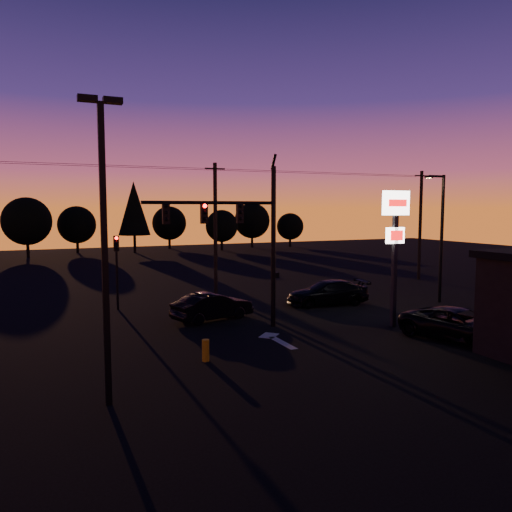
{
  "coord_description": "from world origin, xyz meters",
  "views": [
    {
      "loc": [
        -9.42,
        -18.21,
        5.95
      ],
      "look_at": [
        1.0,
        5.0,
        3.5
      ],
      "focal_mm": 35.0,
      "sensor_mm": 36.0,
      "label": 1
    }
  ],
  "objects": [
    {
      "name": "ground",
      "position": [
        0.0,
        0.0,
        0.0
      ],
      "size": [
        120.0,
        120.0,
        0.0
      ],
      "primitive_type": "plane",
      "color": "black",
      "rests_on": "ground"
    },
    {
      "name": "utility_pole_1",
      "position": [
        2.0,
        14.0,
        4.59
      ],
      "size": [
        1.4,
        0.26,
        9.0
      ],
      "color": "black",
      "rests_on": "ground"
    },
    {
      "name": "car_right",
      "position": [
        7.08,
        7.77,
        0.74
      ],
      "size": [
        5.38,
        2.84,
        1.49
      ],
      "primitive_type": "imported",
      "rotation": [
        0.0,
        0.0,
        -1.72
      ],
      "color": "black",
      "rests_on": "ground"
    },
    {
      "name": "suv_parked",
      "position": [
        7.93,
        -1.88,
        0.72
      ],
      "size": [
        3.77,
        5.67,
        1.45
      ],
      "primitive_type": "imported",
      "rotation": [
        0.0,
        0.0,
        0.29
      ],
      "color": "black",
      "rests_on": "ground"
    },
    {
      "name": "parking_lot_light",
      "position": [
        -7.5,
        -3.0,
        5.27
      ],
      "size": [
        1.25,
        0.3,
        9.14
      ],
      "color": "black",
      "rests_on": "ground"
    },
    {
      "name": "traffic_signal_mast",
      "position": [
        -0.1,
        3.99,
        4.94
      ],
      "size": [
        6.79,
        0.52,
        8.58
      ],
      "color": "black",
      "rests_on": "ground"
    },
    {
      "name": "pylon_sign",
      "position": [
        7.0,
        1.5,
        4.91
      ],
      "size": [
        1.5,
        0.28,
        6.8
      ],
      "color": "black",
      "rests_on": "ground"
    },
    {
      "name": "car_mid",
      "position": [
        -0.8,
        6.65,
        0.73
      ],
      "size": [
        4.68,
        2.65,
        1.46
      ],
      "primitive_type": "imported",
      "rotation": [
        0.0,
        0.0,
        1.83
      ],
      "color": "black",
      "rests_on": "ground"
    },
    {
      "name": "power_wires",
      "position": [
        2.0,
        14.0,
        8.57
      ],
      "size": [
        36.0,
        1.22,
        0.07
      ],
      "color": "black",
      "rests_on": "ground"
    },
    {
      "name": "utility_pole_2",
      "position": [
        20.0,
        14.0,
        4.59
      ],
      "size": [
        1.4,
        0.26,
        9.0
      ],
      "color": "black",
      "rests_on": "ground"
    },
    {
      "name": "tree_4",
      "position": [
        3.0,
        49.0,
        5.93
      ],
      "size": [
        4.18,
        4.18,
        9.5
      ],
      "color": "black",
      "rests_on": "ground"
    },
    {
      "name": "tree_8",
      "position": [
        27.0,
        50.0,
        3.12
      ],
      "size": [
        4.12,
        4.12,
        5.19
      ],
      "color": "black",
      "rests_on": "ground"
    },
    {
      "name": "tree_2",
      "position": [
        -10.0,
        48.0,
        4.37
      ],
      "size": [
        5.77,
        5.78,
        7.26
      ],
      "color": "black",
      "rests_on": "ground"
    },
    {
      "name": "tree_3",
      "position": [
        -4.0,
        52.0,
        3.75
      ],
      "size": [
        4.95,
        4.95,
        6.22
      ],
      "color": "black",
      "rests_on": "ground"
    },
    {
      "name": "bollard",
      "position": [
        -3.45,
        -0.11,
        0.43
      ],
      "size": [
        0.29,
        0.29,
        0.86
      ],
      "primitive_type": "cylinder",
      "color": "#D0960D",
      "rests_on": "ground"
    },
    {
      "name": "secondary_signal",
      "position": [
        -5.0,
        11.49,
        2.86
      ],
      "size": [
        0.3,
        0.31,
        4.35
      ],
      "color": "black",
      "rests_on": "ground"
    },
    {
      "name": "tree_6",
      "position": [
        15.0,
        48.0,
        3.43
      ],
      "size": [
        4.54,
        4.54,
        5.71
      ],
      "color": "black",
      "rests_on": "ground"
    },
    {
      "name": "tree_7",
      "position": [
        21.0,
        51.0,
        4.06
      ],
      "size": [
        5.36,
        5.36,
        6.74
      ],
      "color": "black",
      "rests_on": "ground"
    },
    {
      "name": "streetlight",
      "position": [
        13.91,
        5.5,
        4.42
      ],
      "size": [
        1.55,
        0.35,
        8.0
      ],
      "color": "black",
      "rests_on": "ground"
    },
    {
      "name": "tree_5",
      "position": [
        9.0,
        54.0,
        3.75
      ],
      "size": [
        4.95,
        4.95,
        6.22
      ],
      "color": "black",
      "rests_on": "ground"
    },
    {
      "name": "lane_arrow",
      "position": [
        0.5,
        1.67,
        0.01
      ],
      "size": [
        1.2,
        3.1,
        0.01
      ],
      "color": "beige",
      "rests_on": "ground"
    }
  ]
}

